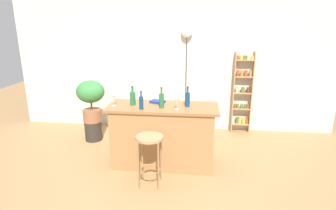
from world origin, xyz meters
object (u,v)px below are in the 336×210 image
at_px(spice_shelf, 242,92).
at_px(bottle_olive_oil, 162,100).
at_px(potted_plant, 91,97).
at_px(wine_glass_center, 177,101).
at_px(bottle_vinegar, 141,102).
at_px(bar_stool, 150,149).
at_px(bottle_soda_blue, 187,99).
at_px(cookbook, 157,102).
at_px(bottle_spirits_clear, 133,98).
at_px(pendant_globe_light, 187,33).
at_px(wine_glass_left, 114,98).
at_px(plant_stool, 93,130).

height_order(spice_shelf, bottle_olive_oil, spice_shelf).
distance_m(spice_shelf, potted_plant, 2.88).
bearing_deg(wine_glass_center, bottle_vinegar, -175.58).
height_order(bar_stool, bottle_soda_blue, bottle_soda_blue).
bearing_deg(cookbook, spice_shelf, 64.62).
relative_size(bottle_spirits_clear, cookbook, 1.35).
bearing_deg(bottle_soda_blue, bottle_olive_oil, -164.36).
bearing_deg(potted_plant, pendant_globe_light, 24.19).
xyz_separation_m(spice_shelf, bottle_olive_oil, (-1.38, -1.60, 0.25)).
xyz_separation_m(bottle_olive_oil, pendant_globe_light, (0.28, 1.63, 0.87)).
xyz_separation_m(spice_shelf, potted_plant, (-2.79, -0.73, 0.03)).
bearing_deg(wine_glass_center, potted_plant, 150.45).
relative_size(potted_plant, bottle_soda_blue, 2.58).
relative_size(bottle_soda_blue, wine_glass_center, 1.82).
xyz_separation_m(bottle_spirits_clear, wine_glass_left, (-0.27, -0.08, 0.01)).
xyz_separation_m(wine_glass_left, wine_glass_center, (0.94, -0.07, 0.00)).
xyz_separation_m(bottle_spirits_clear, cookbook, (0.35, 0.15, -0.09)).
height_order(bar_stool, cookbook, cookbook).
relative_size(bar_stool, bottle_spirits_clear, 2.49).
xyz_separation_m(plant_stool, pendant_globe_light, (1.68, 0.76, 1.75)).
xyz_separation_m(wine_glass_center, cookbook, (-0.33, 0.30, -0.10)).
relative_size(plant_stool, cookbook, 1.74).
bearing_deg(wine_glass_center, bottle_soda_blue, 49.85).
relative_size(bottle_soda_blue, bottle_spirits_clear, 1.05).
distance_m(bar_stool, cookbook, 0.87).
bearing_deg(wine_glass_center, bottle_spirits_clear, 167.25).
relative_size(bottle_olive_oil, wine_glass_center, 1.83).
relative_size(bottle_vinegar, wine_glass_center, 1.61).
bearing_deg(pendant_globe_light, wine_glass_left, -121.59).
distance_m(bottle_olive_oil, cookbook, 0.28).
xyz_separation_m(potted_plant, bottle_soda_blue, (1.77, -0.77, 0.22)).
distance_m(wine_glass_center, cookbook, 0.46).
bearing_deg(spice_shelf, cookbook, -137.63).
xyz_separation_m(plant_stool, bottle_soda_blue, (1.77, -0.77, 0.87)).
distance_m(plant_stool, wine_glass_left, 1.41).
distance_m(spice_shelf, wine_glass_left, 2.64).
bearing_deg(wine_glass_left, bottle_vinegar, -14.65).
xyz_separation_m(bar_stool, cookbook, (-0.00, 0.76, 0.43)).
relative_size(bottle_vinegar, bottle_spirits_clear, 0.93).
bearing_deg(bar_stool, bottle_soda_blue, 53.06).
bearing_deg(spice_shelf, bottle_olive_oil, -130.91).
bearing_deg(plant_stool, pendant_globe_light, 24.19).
xyz_separation_m(bottle_vinegar, bottle_soda_blue, (0.64, 0.20, 0.01)).
relative_size(potted_plant, cookbook, 3.67).
bearing_deg(bar_stool, wine_glass_left, 139.62).
xyz_separation_m(wine_glass_center, pendant_globe_light, (0.05, 1.69, 0.87)).
distance_m(potted_plant, pendant_globe_light, 2.15).
xyz_separation_m(bar_stool, pendant_globe_light, (0.37, 2.14, 1.40)).
bearing_deg(bottle_vinegar, spice_shelf, 45.57).
bearing_deg(bottle_soda_blue, plant_stool, 156.60).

